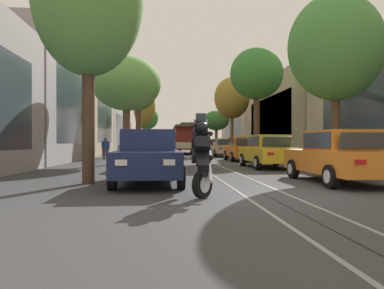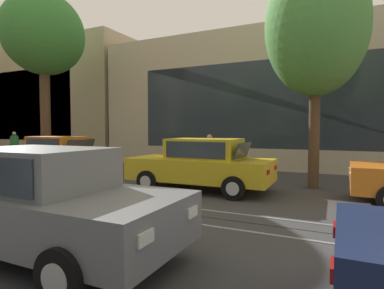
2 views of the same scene
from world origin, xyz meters
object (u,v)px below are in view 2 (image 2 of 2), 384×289
object	(u,v)px
parked_car_yellow_second_right	(201,164)
pedestrian_crossing_far	(15,144)
parked_car_grey_second_left	(42,201)
pedestrian_on_left_pavement	(209,152)
street_tree_kerb_right_near	(316,28)
street_tree_kerb_right_second	(44,35)
parked_car_orange_mid_right	(57,156)

from	to	relation	value
parked_car_yellow_second_right	pedestrian_crossing_far	size ratio (longest dim) A/B	2.57
parked_car_grey_second_left	pedestrian_on_left_pavement	xyz separation A→B (m)	(8.79, 0.97, 0.13)
parked_car_yellow_second_right	street_tree_kerb_right_near	xyz separation A→B (m)	(1.85, -3.04, 4.19)
street_tree_kerb_right_near	pedestrian_on_left_pavement	world-z (taller)	street_tree_kerb_right_near
street_tree_kerb_right_near	street_tree_kerb_right_second	bearing A→B (deg)	89.58
street_tree_kerb_right_second	pedestrian_crossing_far	world-z (taller)	street_tree_kerb_right_second
pedestrian_on_left_pavement	street_tree_kerb_right_near	bearing A→B (deg)	-109.05
parked_car_orange_mid_right	parked_car_yellow_second_right	bearing A→B (deg)	-91.79
parked_car_grey_second_left	street_tree_kerb_right_near	world-z (taller)	street_tree_kerb_right_near
pedestrian_crossing_far	parked_car_orange_mid_right	bearing A→B (deg)	-115.39
street_tree_kerb_right_near	pedestrian_on_left_pavement	bearing A→B (deg)	70.95
parked_car_orange_mid_right	street_tree_kerb_right_second	world-z (taller)	street_tree_kerb_right_second
street_tree_kerb_right_near	street_tree_kerb_right_second	xyz separation A→B (m)	(0.09, 12.14, 1.34)
parked_car_yellow_second_right	street_tree_kerb_right_second	world-z (taller)	street_tree_kerb_right_second
pedestrian_crossing_far	parked_car_grey_second_left	bearing A→B (deg)	-123.67
street_tree_kerb_right_near	parked_car_grey_second_left	bearing A→B (deg)	156.70
parked_car_orange_mid_right	pedestrian_crossing_far	xyz separation A→B (m)	(3.85, 8.10, 0.17)
parked_car_orange_mid_right	street_tree_kerb_right_second	size ratio (longest dim) A/B	0.53
parked_car_yellow_second_right	street_tree_kerb_right_near	size ratio (longest dim) A/B	0.61
parked_car_orange_mid_right	pedestrian_crossing_far	size ratio (longest dim) A/B	2.57
street_tree_kerb_right_near	parked_car_orange_mid_right	bearing A→B (deg)	99.94
street_tree_kerb_right_second	pedestrian_on_left_pavement	xyz separation A→B (m)	(1.34, -8.00, -5.40)
parked_car_grey_second_left	parked_car_orange_mid_right	bearing A→B (deg)	47.54
parked_car_orange_mid_right	pedestrian_crossing_far	distance (m)	8.97
parked_car_grey_second_left	parked_car_orange_mid_right	xyz separation A→B (m)	(5.71, 6.24, 0.00)
parked_car_grey_second_left	parked_car_orange_mid_right	size ratio (longest dim) A/B	1.00
parked_car_orange_mid_right	parked_car_grey_second_left	bearing A→B (deg)	-132.46
parked_car_yellow_second_right	street_tree_kerb_right_second	size ratio (longest dim) A/B	0.53
parked_car_grey_second_left	street_tree_kerb_right_second	distance (m)	12.90
pedestrian_on_left_pavement	parked_car_grey_second_left	bearing A→B (deg)	-173.70
parked_car_yellow_second_right	pedestrian_crossing_far	bearing A→B (deg)	74.38
parked_car_grey_second_left	pedestrian_on_left_pavement	bearing A→B (deg)	6.30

